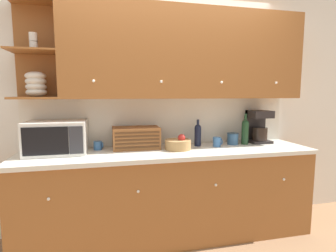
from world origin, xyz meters
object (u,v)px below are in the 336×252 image
Objects in this scene: microwave at (57,137)px; bread_box at (136,138)px; fruit_basket at (178,144)px; mug_blue_second at (217,142)px; mug at (98,145)px; wine_bottle at (198,134)px; coffee_maker at (258,126)px; second_wine_bottle at (245,131)px; storage_canister at (233,139)px.

microwave reaches higher than bread_box.
fruit_basket reaches higher than mug_blue_second.
mug is 1.04m from wine_bottle.
coffee_maker reaches higher than bread_box.
bread_box is at bearing 161.35° from fruit_basket.
wine_bottle is (1.04, -0.04, 0.09)m from mug.
microwave is at bearing -175.70° from bread_box.
microwave is at bearing -179.68° from second_wine_bottle.
storage_canister is at bearing 10.15° from fruit_basket.
second_wine_bottle reaches higher than microwave.
bread_box is 1.28× the size of coffee_maker.
coffee_maker is (0.75, 0.05, 0.06)m from wine_bottle.
wine_bottle is (0.66, -0.01, 0.02)m from bread_box.
second_wine_bottle is at bearing -10.72° from storage_canister.
mug_blue_second is 0.23m from storage_canister.
storage_canister is 0.37× the size of second_wine_bottle.
second_wine_bottle reaches higher than bread_box.
mug_blue_second is 0.27× the size of coffee_maker.
fruit_basket is (0.79, -0.17, 0.01)m from mug.
mug_blue_second is at bearing -5.75° from mug.
fruit_basket is at bearing -174.43° from mug_blue_second.
wine_bottle reaches higher than mug_blue_second.
fruit_basket is 2.08× the size of storage_canister.
storage_canister reaches higher than mug.
storage_canister reaches higher than mug_blue_second.
wine_bottle is at bearing 179.25° from storage_canister.
mug is 0.33× the size of wine_bottle.
mug is 1.80m from coffee_maker.
coffee_maker is at bearing 1.35° from bread_box.
mug is 0.20× the size of bread_box.
second_wine_bottle is (0.79, 0.09, 0.10)m from fruit_basket.
microwave reaches higher than wine_bottle.
mug is at bearing 175.65° from bread_box.
mug_blue_second is at bearing -161.01° from storage_canister.
mug_blue_second is at bearing -171.97° from second_wine_bottle.
microwave is 1.82m from storage_canister.
microwave is 2.02× the size of fruit_basket.
coffee_maker is (1.41, 0.03, 0.08)m from bread_box.
fruit_basket is at bearing -173.34° from second_wine_bottle.
microwave is at bearing 175.95° from fruit_basket.
coffee_maker is at bearing 20.57° from second_wine_bottle.
fruit_basket is 0.71× the size of coffee_maker.
wine_bottle is at bearing 26.13° from fruit_basket.
coffee_maker reaches higher than fruit_basket.
mug is 0.75× the size of storage_canister.
storage_canister is (1.81, 0.04, -0.09)m from microwave.
microwave is 1.41m from wine_bottle.
second_wine_bottle is at bearing -159.43° from coffee_maker.
mug is 1.45m from storage_canister.
bread_box reaches higher than fruit_basket.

